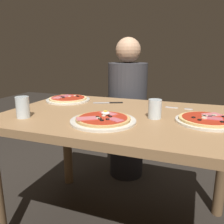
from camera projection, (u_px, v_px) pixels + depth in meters
The scene contains 9 objects.
dining_table at pixel (121, 133), 1.30m from camera, with size 1.27×0.84×0.74m.
pizza_foreground at pixel (103, 120), 1.12m from camera, with size 0.32×0.32×0.05m.
pizza_across_left at pixel (207, 120), 1.12m from camera, with size 0.29×0.29×0.03m.
pizza_across_right at pixel (68, 99), 1.62m from camera, with size 0.30×0.30×0.03m.
water_glass_near at pixel (23, 109), 1.19m from camera, with size 0.07×0.07×0.11m.
water_glass_far at pixel (155, 110), 1.18m from camera, with size 0.07×0.07×0.10m.
fork at pixel (177, 108), 1.40m from camera, with size 0.16×0.03×0.00m.
knife at pixel (110, 103), 1.54m from camera, with size 0.19×0.10×0.01m.
diner_person at pixel (127, 113), 1.99m from camera, with size 0.32×0.32×1.18m.
Camera 1 is at (0.39, -1.17, 1.06)m, focal length 37.57 mm.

